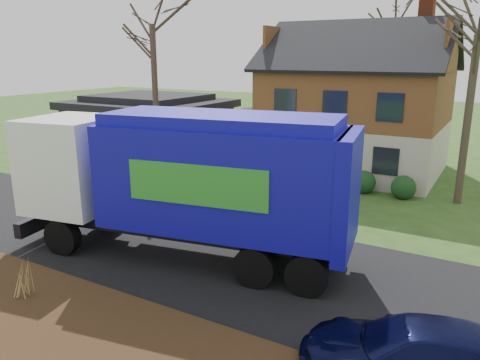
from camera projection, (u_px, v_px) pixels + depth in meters
The scene contains 10 objects.
ground at pixel (172, 247), 15.83m from camera, with size 120.00×120.00×0.00m, color #2B4918.
road at pixel (172, 247), 15.83m from camera, with size 80.00×7.00×0.02m, color black.
mulch_verge at pixel (37, 317), 11.36m from camera, with size 80.00×3.50×0.30m, color black.
main_house at pixel (348, 97), 25.71m from camera, with size 12.95×8.95×9.26m.
ranch_house at pixel (149, 122), 32.02m from camera, with size 9.80×8.20×3.70m.
garbage_truck at pixel (188, 176), 14.42m from camera, with size 11.19×4.75×4.65m.
silver_sedan at pixel (112, 179), 21.72m from camera, with size 1.50×4.31×1.42m, color #A4A6AC.
navy_wagon at pixel (416, 354), 9.12m from camera, with size 1.85×4.54×1.32m, color black.
tree_front_west at pixel (151, 1), 24.54m from camera, with size 3.69×3.69×10.96m.
grass_clump_mid at pixel (21, 279), 11.82m from camera, with size 0.37×0.30×1.03m.
Camera 1 is at (9.33, -11.59, 6.31)m, focal length 35.00 mm.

